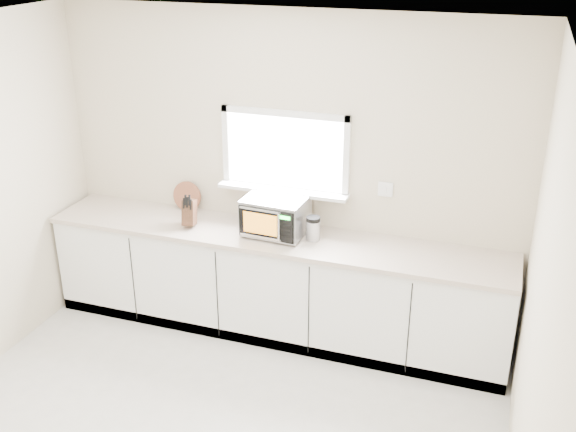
% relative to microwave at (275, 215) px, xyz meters
% --- Properties ---
extents(back_wall, '(4.00, 0.17, 2.70)m').
position_rel_microwave_xyz_m(back_wall, '(-0.01, 0.28, 0.28)').
color(back_wall, beige).
rests_on(back_wall, ground).
extents(cabinets, '(3.92, 0.60, 0.88)m').
position_rel_microwave_xyz_m(cabinets, '(-0.01, -0.01, -0.65)').
color(cabinets, white).
rests_on(cabinets, ground).
extents(countertop, '(3.92, 0.64, 0.04)m').
position_rel_microwave_xyz_m(countertop, '(-0.01, -0.02, -0.19)').
color(countertop, '#C3B2A0').
rests_on(countertop, cabinets).
extents(microwave, '(0.51, 0.43, 0.32)m').
position_rel_microwave_xyz_m(microwave, '(0.00, 0.00, 0.00)').
color(microwave, black).
rests_on(microwave, countertop).
extents(knife_block, '(0.14, 0.22, 0.30)m').
position_rel_microwave_xyz_m(knife_block, '(-0.74, -0.08, -0.04)').
color(knife_block, '#4C2B1B').
rests_on(knife_block, countertop).
extents(cutting_board, '(0.27, 0.06, 0.27)m').
position_rel_microwave_xyz_m(cutting_board, '(-0.92, 0.23, -0.03)').
color(cutting_board, brown).
rests_on(cutting_board, countertop).
extents(coffee_grinder, '(0.14, 0.14, 0.20)m').
position_rel_microwave_xyz_m(coffee_grinder, '(0.33, -0.00, -0.07)').
color(coffee_grinder, '#AEB0B5').
rests_on(coffee_grinder, countertop).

